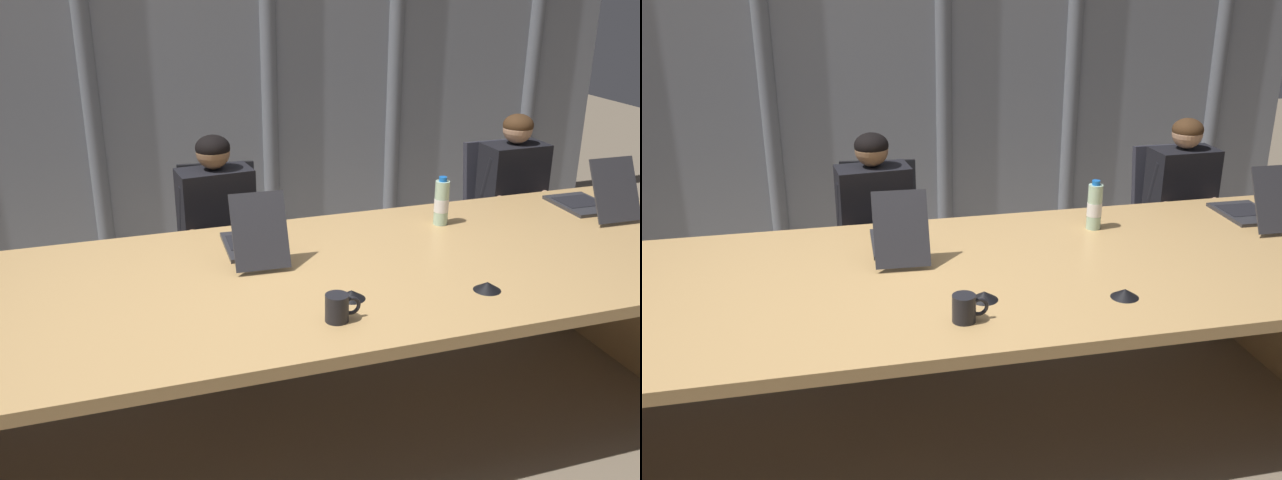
% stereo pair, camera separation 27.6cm
% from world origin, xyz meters
% --- Properties ---
extents(ground_plane, '(13.90, 13.90, 0.00)m').
position_xyz_m(ground_plane, '(0.00, 0.00, 0.00)').
color(ground_plane, '#7F705B').
extents(conference_table, '(4.37, 1.33, 0.76)m').
position_xyz_m(conference_table, '(0.00, 0.00, 0.62)').
color(conference_table, tan).
rests_on(conference_table, ground_plane).
extents(curtain_backdrop, '(6.95, 0.17, 2.94)m').
position_xyz_m(curtain_backdrop, '(0.00, 2.56, 1.47)').
color(curtain_backdrop, gray).
rests_on(curtain_backdrop, ground_plane).
extents(laptop_left_mid, '(0.25, 0.50, 0.31)m').
position_xyz_m(laptop_left_mid, '(0.02, 0.29, 0.82)').
color(laptop_left_mid, '#2D2D33').
rests_on(laptop_left_mid, conference_table).
extents(laptop_center, '(0.26, 0.49, 0.31)m').
position_xyz_m(laptop_center, '(1.81, 0.31, 0.82)').
color(laptop_center, '#2D2D33').
rests_on(laptop_center, conference_table).
extents(office_chair_left_mid, '(0.60, 0.60, 0.91)m').
position_xyz_m(office_chair_left_mid, '(0.02, 1.11, 0.34)').
color(office_chair_left_mid, black).
rests_on(office_chair_left_mid, ground_plane).
extents(office_chair_center, '(0.60, 0.60, 0.90)m').
position_xyz_m(office_chair_center, '(1.84, 1.11, 0.33)').
color(office_chair_center, '#2D2D38').
rests_on(office_chair_center, ground_plane).
extents(person_left_mid, '(0.43, 0.57, 1.13)m').
position_xyz_m(person_left_mid, '(-0.01, 0.95, 0.63)').
color(person_left_mid, black).
rests_on(person_left_mid, ground_plane).
extents(person_center, '(0.40, 0.55, 1.12)m').
position_xyz_m(person_center, '(1.82, 0.95, 0.63)').
color(person_center, black).
rests_on(person_center, ground_plane).
extents(water_bottle_secondary, '(0.07, 0.07, 0.24)m').
position_xyz_m(water_bottle_secondary, '(0.98, 0.37, 0.87)').
color(water_bottle_secondary, '#ADD1B2').
rests_on(water_bottle_secondary, conference_table).
extents(coffee_mug_near, '(0.13, 0.09, 0.10)m').
position_xyz_m(coffee_mug_near, '(0.16, -0.43, 0.81)').
color(coffee_mug_near, black).
rests_on(coffee_mug_near, conference_table).
extents(conference_mic_middle, '(0.11, 0.11, 0.03)m').
position_xyz_m(conference_mic_middle, '(0.81, -0.37, 0.77)').
color(conference_mic_middle, black).
rests_on(conference_mic_middle, conference_table).
extents(conference_mic_right_side, '(0.11, 0.11, 0.03)m').
position_xyz_m(conference_mic_right_side, '(0.27, -0.27, 0.77)').
color(conference_mic_right_side, black).
rests_on(conference_mic_right_side, conference_table).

